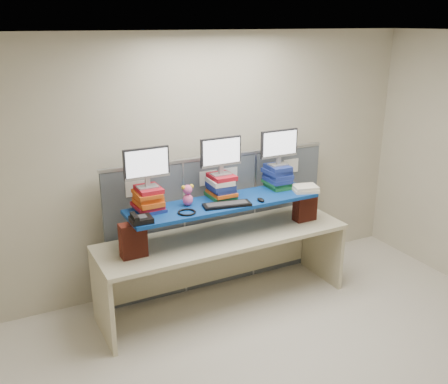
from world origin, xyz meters
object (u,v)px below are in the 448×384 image
monitor_center (221,154)px  desk_phone (140,219)px  desk (224,249)px  blue_board (224,203)px  monitor_right (279,145)px  keyboard (227,205)px  monitor_left (147,165)px

monitor_center → desk_phone: bearing=-164.9°
desk → blue_board: blue_board is taller
monitor_center → monitor_right: monitor_right is taller
monitor_right → keyboard: monitor_right is taller
blue_board → monitor_center: bearing=77.0°
blue_board → monitor_left: size_ratio=4.49×
keyboard → blue_board: bearing=85.8°
desk_phone → monitor_left: bearing=59.0°
monitor_right → desk_phone: size_ratio=2.23×
monitor_left → monitor_right: bearing=-0.0°
monitor_right → monitor_center: bearing=-180.0°
blue_board → monitor_center: (0.02, 0.12, 0.48)m
desk → monitor_center: bearing=77.0°
monitor_right → keyboard: (-0.75, -0.26, -0.46)m
blue_board → desk: bearing=178.8°
desk → monitor_right: size_ratio=5.99×
monitor_left → monitor_center: size_ratio=1.00×
desk → monitor_left: 1.24m
monitor_center → monitor_right: 0.69m
monitor_left → keyboard: bearing=-19.1°
desk → monitor_left: monitor_left is taller
desk_phone → monitor_center: bearing=17.8°
desk_phone → monitor_right: bearing=11.6°
desk → blue_board: (0.00, 0.00, 0.51)m
monitor_left → desk_phone: (-0.17, -0.26, -0.42)m
desk → monitor_right: bearing=9.3°
monitor_right → desk_phone: monitor_right is taller
monitor_right → monitor_left: bearing=180.0°
desk → blue_board: bearing=-1.2°
blue_board → monitor_right: monitor_right is taller
blue_board → keyboard: keyboard is taller
monitor_left → keyboard: monitor_left is taller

